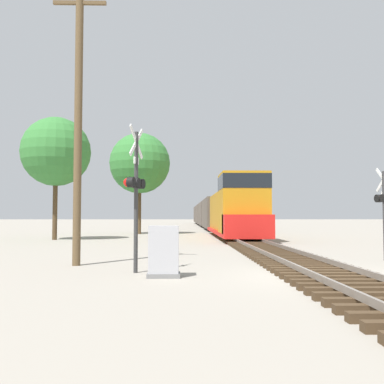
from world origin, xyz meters
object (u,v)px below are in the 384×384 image
object	(u,v)px
crossing_signal_near	(135,187)
tree_far_right	(56,152)
relay_cabinet	(164,252)
freight_train	(210,214)
utility_pole	(78,119)
tree_mid_background	(140,163)

from	to	relation	value
crossing_signal_near	tree_far_right	distance (m)	19.79
relay_cabinet	tree_far_right	distance (m)	21.38
freight_train	tree_far_right	xyz separation A→B (m)	(-12.66, -33.10, 4.18)
freight_train	utility_pole	size ratio (longest dim) A/B	8.27
freight_train	tree_far_right	size ratio (longest dim) A/B	9.27
freight_train	utility_pole	bearing A→B (deg)	-98.52
freight_train	utility_pole	distance (m)	49.81
utility_pole	tree_far_right	size ratio (longest dim) A/B	1.12
relay_cabinet	tree_mid_background	size ratio (longest dim) A/B	0.15
utility_pole	tree_mid_background	size ratio (longest dim) A/B	1.03
freight_train	tree_mid_background	size ratio (longest dim) A/B	8.54
crossing_signal_near	relay_cabinet	world-z (taller)	crossing_signal_near
crossing_signal_near	tree_mid_background	distance (m)	28.13
utility_pole	relay_cabinet	bearing A→B (deg)	-43.54
tree_far_right	relay_cabinet	bearing A→B (deg)	-66.30
utility_pole	tree_mid_background	world-z (taller)	utility_pole
tree_far_right	tree_mid_background	world-z (taller)	tree_mid_background
freight_train	crossing_signal_near	size ratio (longest dim) A/B	18.40
tree_mid_background	freight_train	bearing A→B (deg)	71.55
freight_train	tree_mid_background	distance (m)	25.03
tree_far_right	utility_pole	bearing A→B (deg)	-71.76
relay_cabinet	crossing_signal_near	bearing A→B (deg)	132.81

